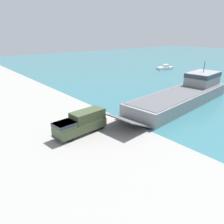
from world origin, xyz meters
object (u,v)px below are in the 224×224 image
Objects in this scene: moored_boat_a at (165,68)px; military_truck at (81,123)px; soldier_on_ramp at (70,123)px; mooring_bollard at (99,112)px; cargo_crate at (60,133)px; landing_craft at (185,93)px.

military_truck is at bearing 134.70° from moored_boat_a.
soldier_on_ramp is at bearing 132.54° from moored_boat_a.
soldier_on_ramp is 7.47m from mooring_bollard.
cargo_crate is (-1.51, -2.67, -1.35)m from military_truck.
soldier_on_ramp is (-2.37, -0.56, -0.67)m from military_truck.
mooring_bollard is (24.19, -49.64, -0.15)m from moored_boat_a.
landing_craft is 25.66m from soldier_on_ramp.
landing_craft is at bearing 172.45° from military_truck.
landing_craft is 5.02× the size of moored_boat_a.
military_truck is 63.16m from moored_boat_a.
mooring_bollard is at bearing 133.45° from moored_boat_a.
cargo_crate is at bearing 132.43° from moored_boat_a.
military_truck is 8.12m from mooring_bollard.
cargo_crate is (3.19, -9.19, -0.18)m from mooring_bollard.
moored_boat_a is 64.89m from cargo_crate.
landing_craft is 43.09m from moored_boat_a.
soldier_on_ramp is 0.25× the size of moored_boat_a.
landing_craft is 19.22m from mooring_bollard.
military_truck is at bearing 60.47° from cargo_crate.
military_truck is 11.88× the size of cargo_crate.
landing_craft reaches higher than cargo_crate.
military_truck is 3.35m from cargo_crate.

